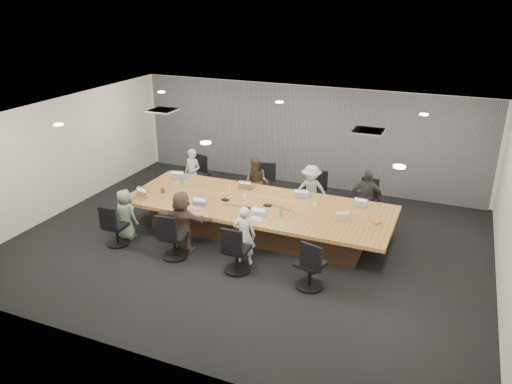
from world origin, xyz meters
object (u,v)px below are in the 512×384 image
at_px(person_0, 193,174).
at_px(person_3, 366,198).
at_px(conference_table, 258,217).
at_px(bottle_green_left, 182,180).
at_px(chair_1, 262,187).
at_px(chair_6, 237,253).
at_px(chair_2, 315,196).
at_px(laptop_5, 195,208).
at_px(person_4, 126,214).
at_px(stapler, 247,208).
at_px(chair_5, 174,240).
at_px(laptop_3, 361,205).
at_px(person_1, 257,183).
at_px(chair_3, 368,205).
at_px(laptop_1, 248,187).
at_px(snack_packet, 375,222).
at_px(chair_0, 199,178).
at_px(laptop_6, 255,219).
at_px(bottle_clear, 230,188).
at_px(bottle_green_right, 281,211).
at_px(person_6, 244,235).
at_px(person_5, 182,221).
at_px(chair_7, 310,268).
at_px(canvas_bag, 342,216).
at_px(person_2, 311,191).
at_px(laptop_2, 304,196).
at_px(chair_4, 117,229).
at_px(mug_brown, 163,190).
at_px(laptop_4, 139,198).

bearing_deg(person_0, person_3, 6.57).
relative_size(conference_table, person_3, 4.32).
relative_size(person_3, bottle_green_left, 5.03).
height_order(chair_1, chair_6, chair_1).
distance_m(chair_2, laptop_5, 3.21).
relative_size(person_4, stapler, 7.66).
relative_size(conference_table, chair_5, 7.32).
bearing_deg(laptop_3, person_1, -6.87).
distance_m(chair_3, laptop_5, 4.16).
bearing_deg(laptop_1, chair_1, -93.01).
distance_m(chair_5, laptop_1, 2.58).
bearing_deg(snack_packet, chair_0, 161.38).
relative_size(laptop_6, bottle_clear, 1.55).
bearing_deg(bottle_green_right, conference_table, 147.58).
distance_m(chair_1, person_6, 3.18).
distance_m(chair_6, person_6, 0.42).
xyz_separation_m(person_5, stapler, (1.06, 0.98, 0.10)).
height_order(chair_3, chair_6, chair_6).
xyz_separation_m(chair_7, canvas_bag, (0.18, 1.61, 0.41)).
height_order(person_2, person_3, person_3).
height_order(chair_1, laptop_5, chair_1).
bearing_deg(chair_5, chair_6, -8.99).
bearing_deg(chair_1, laptop_2, 132.57).
bearing_deg(laptop_3, chair_4, 32.15).
bearing_deg(mug_brown, chair_3, 23.79).
relative_size(chair_0, laptop_4, 2.62).
height_order(chair_1, bottle_green_right, bottle_green_right).
distance_m(chair_0, person_6, 4.08).
bearing_deg(chair_1, laptop_3, 146.71).
bearing_deg(laptop_3, chair_5, 41.49).
xyz_separation_m(laptop_5, mug_brown, (-1.16, 0.53, 0.05)).
xyz_separation_m(laptop_5, laptop_6, (1.42, 0.00, 0.00)).
xyz_separation_m(conference_table, chair_1, (-0.59, 1.70, 0.02)).
bearing_deg(laptop_3, bottle_green_left, 11.01).
height_order(laptop_4, snack_packet, snack_packet).
xyz_separation_m(person_2, snack_packet, (1.78, -1.35, 0.10)).
height_order(chair_7, laptop_5, chair_7).
height_order(person_0, person_5, person_5).
height_order(chair_6, person_2, person_2).
xyz_separation_m(person_0, person_2, (3.27, 0.00, 0.00)).
height_order(laptop_2, snack_packet, snack_packet).
bearing_deg(laptop_4, chair_5, -21.27).
relative_size(chair_1, laptop_3, 2.88).
bearing_deg(chair_0, person_4, 101.40).
distance_m(chair_5, bottle_green_right, 2.30).
distance_m(laptop_2, laptop_3, 1.32).
distance_m(laptop_4, laptop_6, 2.87).
xyz_separation_m(person_0, canvas_bag, (4.37, -1.44, 0.15)).
relative_size(person_5, canvas_bag, 4.95).
distance_m(person_0, snack_packet, 5.23).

